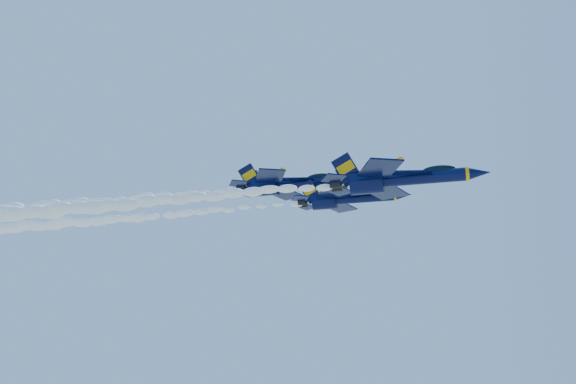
# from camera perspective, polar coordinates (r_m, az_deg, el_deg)

# --- Properties ---
(jet_lead) EXTENTS (19.37, 15.89, 7.20)m
(jet_lead) POSITION_cam_1_polar(r_m,az_deg,el_deg) (70.88, 11.10, 1.32)
(jet_lead) COLOR black
(smoke_trail_jet_lead) EXTENTS (55.85, 2.62, 2.36)m
(smoke_trail_jet_lead) POSITION_cam_1_polar(r_m,az_deg,el_deg) (80.55, -15.49, -1.12)
(smoke_trail_jet_lead) COLOR white
(jet_second) EXTENTS (16.35, 13.41, 6.07)m
(jet_second) POSITION_cam_1_polar(r_m,az_deg,el_deg) (81.84, 5.99, -0.68)
(jet_second) COLOR black
(smoke_trail_jet_second) EXTENTS (55.85, 2.21, 1.99)m
(smoke_trail_jet_second) POSITION_cam_1_polar(r_m,az_deg,el_deg) (92.80, -15.87, -2.50)
(smoke_trail_jet_second) COLOR white
(jet_third) EXTENTS (19.05, 15.63, 7.08)m
(jet_third) POSITION_cam_1_polar(r_m,az_deg,el_deg) (87.60, 0.10, 0.83)
(jet_third) COLOR black
(smoke_trail_jet_third) EXTENTS (55.85, 2.58, 2.32)m
(smoke_trail_jet_third) POSITION_cam_1_polar(r_m,az_deg,el_deg) (101.81, -20.03, -1.09)
(smoke_trail_jet_third) COLOR white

